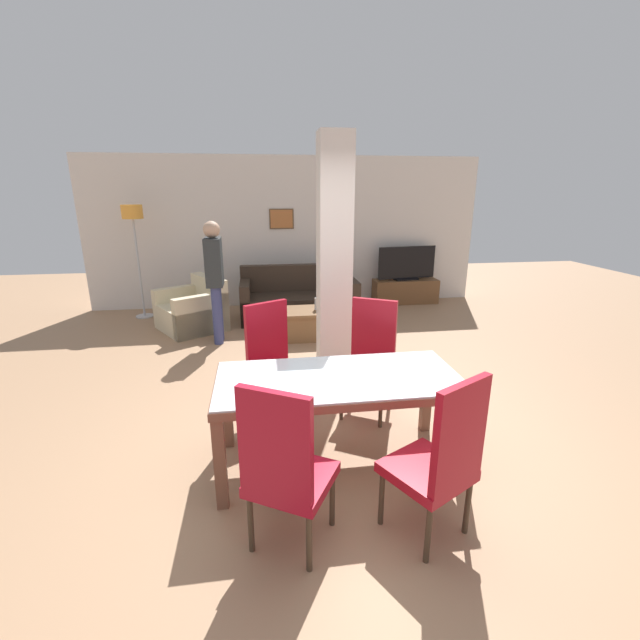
{
  "coord_description": "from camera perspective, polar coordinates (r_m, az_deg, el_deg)",
  "views": [
    {
      "loc": [
        -0.57,
        -2.92,
        2.11
      ],
      "look_at": [
        0.0,
        0.98,
        0.91
      ],
      "focal_mm": 24.0,
      "sensor_mm": 36.0,
      "label": 1
    }
  ],
  "objects": [
    {
      "name": "standing_person",
      "position": [
        6.12,
        -13.86,
        5.95
      ],
      "size": [
        0.22,
        0.38,
        1.71
      ],
      "rotation": [
        0.0,
        0.0,
        -1.57
      ],
      "color": "navy",
      "rests_on": "ground_plane"
    },
    {
      "name": "tv_stand",
      "position": [
        8.45,
        11.28,
        3.79
      ],
      "size": [
        1.23,
        0.4,
        0.45
      ],
      "color": "brown",
      "rests_on": "ground_plane"
    },
    {
      "name": "dining_chair_far_right",
      "position": [
        4.16,
        6.69,
        -4.71
      ],
      "size": [
        0.63,
        0.63,
        1.11
      ],
      "rotation": [
        0.0,
        0.0,
        2.62
      ],
      "color": "maroon",
      "rests_on": "ground_plane"
    },
    {
      "name": "dining_chair_near_left",
      "position": [
        2.61,
        -4.7,
        -18.96
      ],
      "size": [
        0.63,
        0.63,
        1.11
      ],
      "rotation": [
        0.0,
        0.0,
        -0.52
      ],
      "color": "maroon",
      "rests_on": "ground_plane"
    },
    {
      "name": "dining_chair_far_left",
      "position": [
        4.06,
        -6.21,
        -5.28
      ],
      "size": [
        0.63,
        0.63,
        1.11
      ],
      "rotation": [
        0.0,
        0.0,
        -2.64
      ],
      "color": "maroon",
      "rests_on": "ground_plane"
    },
    {
      "name": "bottle",
      "position": [
        6.24,
        -0.36,
        2.26
      ],
      "size": [
        0.08,
        0.08,
        0.26
      ],
      "color": "#B2B7BC",
      "rests_on": "coffee_table"
    },
    {
      "name": "coffee_table",
      "position": [
        6.32,
        -1.94,
        -0.46
      ],
      "size": [
        0.68,
        0.6,
        0.42
      ],
      "color": "brown",
      "rests_on": "ground_plane"
    },
    {
      "name": "divider_pillar",
      "position": [
        4.84,
        1.9,
        7.94
      ],
      "size": [
        0.36,
        0.34,
        2.7
      ],
      "color": "silver",
      "rests_on": "ground_plane"
    },
    {
      "name": "ground_plane",
      "position": [
        3.65,
        2.34,
        -18.4
      ],
      "size": [
        18.0,
        18.0,
        0.0
      ],
      "primitive_type": "plane",
      "color": "#A07857"
    },
    {
      "name": "sofa",
      "position": [
        7.29,
        -2.87,
        2.57
      ],
      "size": [
        1.94,
        0.87,
        0.87
      ],
      "rotation": [
        0.0,
        0.0,
        3.14
      ],
      "color": "#31251B",
      "rests_on": "ground_plane"
    },
    {
      "name": "back_wall",
      "position": [
        8.09,
        -4.31,
        11.56
      ],
      "size": [
        7.2,
        0.09,
        2.7
      ],
      "color": "silver",
      "rests_on": "ground_plane"
    },
    {
      "name": "armchair",
      "position": [
        6.98,
        -16.53,
        1.09
      ],
      "size": [
        1.21,
        1.24,
        0.8
      ],
      "rotation": [
        0.0,
        0.0,
        2.13
      ],
      "color": "beige",
      "rests_on": "ground_plane"
    },
    {
      "name": "tv_screen",
      "position": [
        8.35,
        11.49,
        7.38
      ],
      "size": [
        1.14,
        0.25,
        0.64
      ],
      "rotation": [
        0.0,
        0.0,
        3.26
      ],
      "color": "black",
      "rests_on": "tv_stand"
    },
    {
      "name": "dining_chair_near_right",
      "position": [
        2.77,
        15.8,
        -17.25
      ],
      "size": [
        0.62,
        0.62,
        1.11
      ],
      "rotation": [
        0.0,
        0.0,
        0.5
      ],
      "color": "maroon",
      "rests_on": "ground_plane"
    },
    {
      "name": "floor_lamp",
      "position": [
        7.75,
        -23.62,
        11.74
      ],
      "size": [
        0.33,
        0.33,
        1.88
      ],
      "color": "#B7B7BC",
      "rests_on": "ground_plane"
    },
    {
      "name": "dining_table",
      "position": [
        3.33,
        2.47,
        -9.85
      ],
      "size": [
        1.86,
        0.85,
        0.76
      ],
      "color": "brown",
      "rests_on": "ground_plane"
    }
  ]
}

